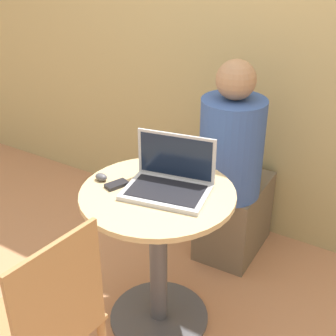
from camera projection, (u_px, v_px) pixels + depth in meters
ground_plane at (159, 317)px, 2.36m from camera, size 12.00×12.00×0.00m
back_wall at (260, 20)px, 2.53m from camera, size 7.00×0.05×2.60m
round_table at (158, 240)px, 2.14m from camera, size 0.68×0.68×0.74m
laptop at (170, 180)px, 2.01m from camera, size 0.40×0.31×0.23m
cell_phone at (117, 185)px, 2.06m from camera, size 0.08×0.11×0.02m
computer_mouse at (101, 177)px, 2.10m from camera, size 0.06×0.04×0.03m
chair_empty at (43, 329)px, 1.69m from camera, size 0.43×0.43×0.90m
person_seated at (233, 180)px, 2.60m from camera, size 0.34×0.53×1.19m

